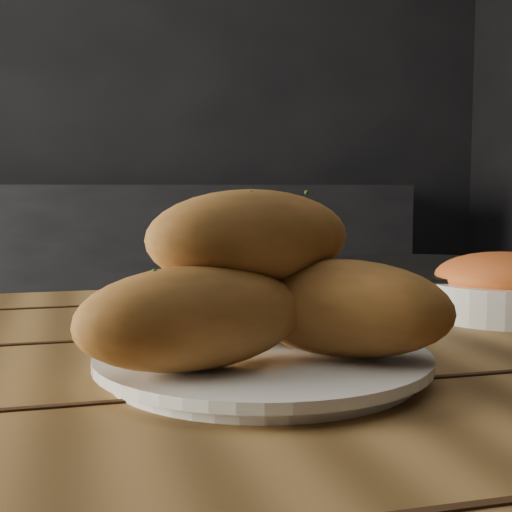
{
  "coord_description": "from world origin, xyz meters",
  "views": [
    {
      "loc": [
        0.18,
        -0.96,
        0.89
      ],
      "look_at": [
        0.32,
        -0.42,
        0.84
      ],
      "focal_mm": 50.0,
      "sensor_mm": 36.0,
      "label": 1
    }
  ],
  "objects_px": {
    "table": "(364,459)",
    "skillet": "(429,281)",
    "bowl": "(505,288)",
    "plate": "(263,363)",
    "bread_rolls": "(256,289)"
  },
  "relations": [
    {
      "from": "bread_rolls",
      "to": "bowl",
      "type": "distance_m",
      "value": 0.38
    },
    {
      "from": "table",
      "to": "bread_rolls",
      "type": "height_order",
      "value": "bread_rolls"
    },
    {
      "from": "plate",
      "to": "skillet",
      "type": "distance_m",
      "value": 0.43
    },
    {
      "from": "skillet",
      "to": "bowl",
      "type": "height_order",
      "value": "bowl"
    },
    {
      "from": "plate",
      "to": "bowl",
      "type": "bearing_deg",
      "value": 27.51
    },
    {
      "from": "table",
      "to": "skillet",
      "type": "relative_size",
      "value": 3.47
    },
    {
      "from": "table",
      "to": "bowl",
      "type": "height_order",
      "value": "bowl"
    },
    {
      "from": "table",
      "to": "skillet",
      "type": "xyz_separation_m",
      "value": [
        0.19,
        0.24,
        0.12
      ]
    },
    {
      "from": "table",
      "to": "skillet",
      "type": "distance_m",
      "value": 0.33
    },
    {
      "from": "plate",
      "to": "bowl",
      "type": "distance_m",
      "value": 0.37
    },
    {
      "from": "table",
      "to": "bowl",
      "type": "xyz_separation_m",
      "value": [
        0.22,
        0.11,
        0.13
      ]
    },
    {
      "from": "table",
      "to": "skillet",
      "type": "bearing_deg",
      "value": 51.35
    },
    {
      "from": "table",
      "to": "bowl",
      "type": "bearing_deg",
      "value": 27.44
    },
    {
      "from": "bread_rolls",
      "to": "skillet",
      "type": "height_order",
      "value": "bread_rolls"
    },
    {
      "from": "plate",
      "to": "skillet",
      "type": "height_order",
      "value": "skillet"
    }
  ]
}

